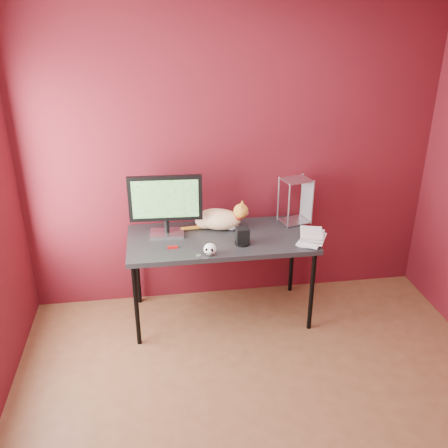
{
  "coord_description": "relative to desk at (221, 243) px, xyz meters",
  "views": [
    {
      "loc": [
        -0.65,
        -2.23,
        2.52
      ],
      "look_at": [
        -0.16,
        1.15,
        0.97
      ],
      "focal_mm": 40.0,
      "sensor_mm": 36.0,
      "label": 1
    }
  ],
  "objects": [
    {
      "name": "room",
      "position": [
        0.15,
        -1.37,
        0.75
      ],
      "size": [
        3.52,
        3.52,
        2.61
      ],
      "color": "brown",
      "rests_on": "ground"
    },
    {
      "name": "desk",
      "position": [
        0.0,
        0.0,
        0.0
      ],
      "size": [
        1.5,
        0.7,
        0.75
      ],
      "color": "black",
      "rests_on": "ground"
    },
    {
      "name": "monitor",
      "position": [
        -0.43,
        0.11,
        0.33
      ],
      "size": [
        0.59,
        0.2,
        0.51
      ],
      "rotation": [
        0.0,
        0.0,
        -0.05
      ],
      "color": "silver",
      "rests_on": "desk"
    },
    {
      "name": "cat",
      "position": [
        0.01,
        0.16,
        0.14
      ],
      "size": [
        0.56,
        0.31,
        0.26
      ],
      "rotation": [
        0.0,
        0.0,
        -0.32
      ],
      "color": "orange",
      "rests_on": "desk"
    },
    {
      "name": "skull_mug",
      "position": [
        -0.12,
        -0.29,
        0.1
      ],
      "size": [
        0.1,
        0.1,
        0.09
      ],
      "rotation": [
        0.0,
        0.0,
        -0.27
      ],
      "color": "white",
      "rests_on": "desk"
    },
    {
      "name": "speaker",
      "position": [
        0.15,
        -0.15,
        0.11
      ],
      "size": [
        0.12,
        0.12,
        0.14
      ],
      "rotation": [
        0.0,
        0.0,
        0.01
      ],
      "color": "black",
      "rests_on": "desk"
    },
    {
      "name": "book_stack",
      "position": [
        0.63,
        -0.14,
        0.52
      ],
      "size": [
        0.27,
        0.29,
        0.94
      ],
      "rotation": [
        0.0,
        0.0,
        -0.38
      ],
      "color": "beige",
      "rests_on": "desk"
    },
    {
      "name": "wire_rack",
      "position": [
        0.67,
        0.21,
        0.25
      ],
      "size": [
        0.27,
        0.24,
        0.39
      ],
      "rotation": [
        0.0,
        0.0,
        0.24
      ],
      "color": "silver",
      "rests_on": "desk"
    },
    {
      "name": "pocket_knife",
      "position": [
        -0.4,
        -0.14,
        0.06
      ],
      "size": [
        0.08,
        0.02,
        0.02
      ],
      "primitive_type": "cube",
      "rotation": [
        0.0,
        0.0,
        -0.01
      ],
      "color": "#A00C0C",
      "rests_on": "desk"
    },
    {
      "name": "black_gadget",
      "position": [
        -0.11,
        -0.15,
        0.06
      ],
      "size": [
        0.06,
        0.05,
        0.03
      ],
      "primitive_type": "cube",
      "rotation": [
        0.0,
        0.0,
        0.32
      ],
      "color": "black",
      "rests_on": "desk"
    },
    {
      "name": "washer",
      "position": [
        -0.21,
        -0.29,
        0.05
      ],
      "size": [
        0.04,
        0.04,
        0.0
      ],
      "primitive_type": "cylinder",
      "color": "silver",
      "rests_on": "desk"
    }
  ]
}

